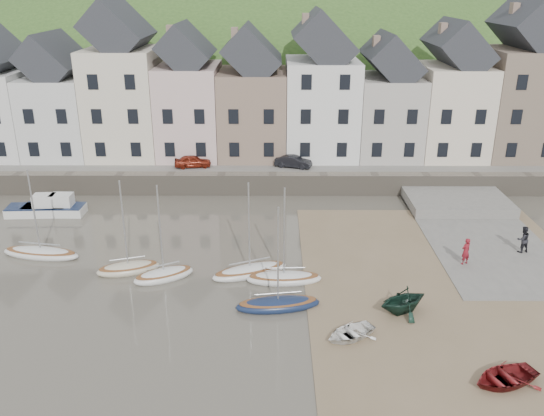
{
  "coord_description": "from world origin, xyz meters",
  "views": [
    {
      "loc": [
        0.17,
        -29.29,
        16.99
      ],
      "look_at": [
        0.0,
        6.0,
        3.0
      ],
      "focal_mm": 37.51,
      "sensor_mm": 36.0,
      "label": 1
    }
  ],
  "objects_px": {
    "person_dark": "(523,239)",
    "car_left": "(193,161)",
    "rowboat_green": "(403,300)",
    "rowboat_red": "(505,377)",
    "rowboat_white": "(350,333)",
    "person_red": "(466,251)",
    "sailboat_0": "(41,253)",
    "car_right": "(293,161)"
  },
  "relations": [
    {
      "from": "person_red",
      "to": "rowboat_white",
      "type": "bearing_deg",
      "value": 17.86
    },
    {
      "from": "person_dark",
      "to": "sailboat_0",
      "type": "bearing_deg",
      "value": -13.3
    },
    {
      "from": "rowboat_white",
      "to": "person_red",
      "type": "height_order",
      "value": "person_red"
    },
    {
      "from": "person_dark",
      "to": "car_left",
      "type": "relative_size",
      "value": 0.57
    },
    {
      "from": "sailboat_0",
      "to": "person_dark",
      "type": "relative_size",
      "value": 3.4
    },
    {
      "from": "rowboat_green",
      "to": "sailboat_0",
      "type": "bearing_deg",
      "value": -133.22
    },
    {
      "from": "rowboat_red",
      "to": "person_red",
      "type": "distance_m",
      "value": 11.86
    },
    {
      "from": "sailboat_0",
      "to": "person_red",
      "type": "distance_m",
      "value": 27.9
    },
    {
      "from": "rowboat_green",
      "to": "person_red",
      "type": "height_order",
      "value": "person_red"
    },
    {
      "from": "rowboat_white",
      "to": "sailboat_0",
      "type": "bearing_deg",
      "value": -147.32
    },
    {
      "from": "car_right",
      "to": "person_dark",
      "type": "bearing_deg",
      "value": -116.38
    },
    {
      "from": "rowboat_green",
      "to": "rowboat_red",
      "type": "distance_m",
      "value": 6.9
    },
    {
      "from": "sailboat_0",
      "to": "rowboat_red",
      "type": "distance_m",
      "value": 29.06
    },
    {
      "from": "car_left",
      "to": "person_red",
      "type": "bearing_deg",
      "value": -137.78
    },
    {
      "from": "sailboat_0",
      "to": "person_red",
      "type": "height_order",
      "value": "sailboat_0"
    },
    {
      "from": "rowboat_white",
      "to": "rowboat_red",
      "type": "bearing_deg",
      "value": 30.14
    },
    {
      "from": "sailboat_0",
      "to": "car_left",
      "type": "bearing_deg",
      "value": 60.86
    },
    {
      "from": "car_left",
      "to": "sailboat_0",
      "type": "bearing_deg",
      "value": 142.22
    },
    {
      "from": "rowboat_white",
      "to": "person_dark",
      "type": "distance_m",
      "value": 16.21
    },
    {
      "from": "sailboat_0",
      "to": "car_left",
      "type": "relative_size",
      "value": 1.95
    },
    {
      "from": "rowboat_green",
      "to": "car_left",
      "type": "height_order",
      "value": "car_left"
    },
    {
      "from": "rowboat_white",
      "to": "car_left",
      "type": "height_order",
      "value": "car_left"
    },
    {
      "from": "person_dark",
      "to": "car_right",
      "type": "height_order",
      "value": "car_right"
    },
    {
      "from": "person_dark",
      "to": "car_right",
      "type": "distance_m",
      "value": 20.65
    },
    {
      "from": "car_right",
      "to": "person_red",
      "type": "bearing_deg",
      "value": -129.36
    },
    {
      "from": "person_red",
      "to": "person_dark",
      "type": "distance_m",
      "value": 4.73
    },
    {
      "from": "car_right",
      "to": "car_left",
      "type": "bearing_deg",
      "value": 107.09
    },
    {
      "from": "person_red",
      "to": "car_left",
      "type": "bearing_deg",
      "value": -65.49
    },
    {
      "from": "sailboat_0",
      "to": "car_right",
      "type": "height_order",
      "value": "sailboat_0"
    },
    {
      "from": "person_dark",
      "to": "car_left",
      "type": "xyz_separation_m",
      "value": [
        -24.0,
        14.18,
        1.1
      ]
    },
    {
      "from": "rowboat_green",
      "to": "person_dark",
      "type": "height_order",
      "value": "person_dark"
    },
    {
      "from": "sailboat_0",
      "to": "car_left",
      "type": "xyz_separation_m",
      "value": [
        8.24,
        14.79,
        1.89
      ]
    },
    {
      "from": "person_red",
      "to": "car_right",
      "type": "distance_m",
      "value": 19.19
    },
    {
      "from": "rowboat_white",
      "to": "rowboat_green",
      "type": "xyz_separation_m",
      "value": [
        3.21,
        2.47,
        0.48
      ]
    },
    {
      "from": "person_dark",
      "to": "car_left",
      "type": "distance_m",
      "value": 27.9
    },
    {
      "from": "sailboat_0",
      "to": "rowboat_green",
      "type": "xyz_separation_m",
      "value": [
        22.67,
        -6.88,
        0.57
      ]
    },
    {
      "from": "rowboat_green",
      "to": "rowboat_red",
      "type": "xyz_separation_m",
      "value": [
        3.38,
        -6.0,
        -0.44
      ]
    },
    {
      "from": "rowboat_white",
      "to": "person_red",
      "type": "bearing_deg",
      "value": 102.55
    },
    {
      "from": "car_left",
      "to": "car_right",
      "type": "bearing_deg",
      "value": -98.64
    },
    {
      "from": "rowboat_green",
      "to": "car_right",
      "type": "bearing_deg",
      "value": 167.64
    },
    {
      "from": "rowboat_white",
      "to": "car_right",
      "type": "relative_size",
      "value": 0.85
    },
    {
      "from": "sailboat_0",
      "to": "person_red",
      "type": "relative_size",
      "value": 3.52
    }
  ]
}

